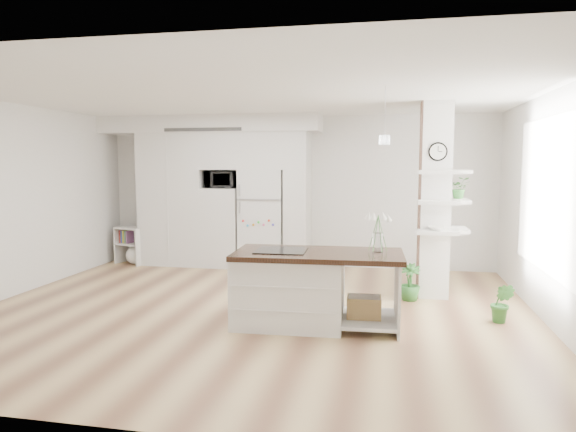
{
  "coord_description": "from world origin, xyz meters",
  "views": [
    {
      "loc": [
        1.68,
        -6.15,
        1.88
      ],
      "look_at": [
        0.28,
        0.9,
        1.12
      ],
      "focal_mm": 32.0,
      "sensor_mm": 36.0,
      "label": 1
    }
  ],
  "objects_px": {
    "floor_plant_a": "(502,303)",
    "kitchen_island": "(299,286)",
    "bookshelf": "(133,248)",
    "refrigerator": "(263,219)"
  },
  "relations": [
    {
      "from": "floor_plant_a",
      "to": "kitchen_island",
      "type": "bearing_deg",
      "value": -167.33
    },
    {
      "from": "floor_plant_a",
      "to": "bookshelf",
      "type": "bearing_deg",
      "value": 158.11
    },
    {
      "from": "floor_plant_a",
      "to": "refrigerator",
      "type": "bearing_deg",
      "value": 143.67
    },
    {
      "from": "refrigerator",
      "to": "kitchen_island",
      "type": "height_order",
      "value": "refrigerator"
    },
    {
      "from": "kitchen_island",
      "to": "floor_plant_a",
      "type": "relative_size",
      "value": 4.08
    },
    {
      "from": "refrigerator",
      "to": "bookshelf",
      "type": "relative_size",
      "value": 2.55
    },
    {
      "from": "refrigerator",
      "to": "floor_plant_a",
      "type": "height_order",
      "value": "refrigerator"
    },
    {
      "from": "kitchen_island",
      "to": "refrigerator",
      "type": "bearing_deg",
      "value": 108.75
    },
    {
      "from": "refrigerator",
      "to": "floor_plant_a",
      "type": "bearing_deg",
      "value": -36.33
    },
    {
      "from": "kitchen_island",
      "to": "floor_plant_a",
      "type": "height_order",
      "value": "kitchen_island"
    }
  ]
}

